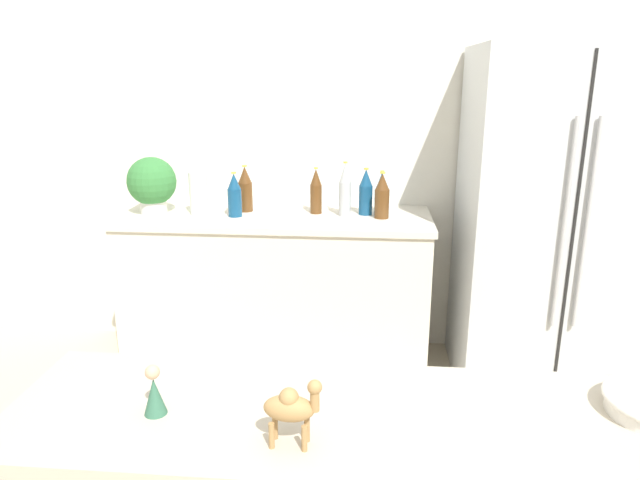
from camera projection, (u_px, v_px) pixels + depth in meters
wall_back at (362, 143)px, 3.39m from camera, size 8.00×0.06×2.55m
back_counter at (277, 289)px, 3.34m from camera, size 1.75×0.63×0.91m
refrigerator at (549, 224)px, 3.01m from camera, size 0.88×0.76×1.81m
potted_plant at (152, 183)px, 3.19m from camera, size 0.27×0.27×0.32m
paper_towel_roll at (199, 193)px, 3.18m from camera, size 0.10×0.10×0.24m
back_bottle_0 at (245, 189)px, 3.26m from camera, size 0.08×0.08×0.27m
back_bottle_1 at (382, 196)px, 3.10m from camera, size 0.08×0.08×0.25m
back_bottle_2 at (316, 192)px, 3.21m from camera, size 0.07×0.07×0.26m
back_bottle_3 at (345, 190)px, 3.14m from camera, size 0.07×0.07×0.30m
back_bottle_4 at (382, 193)px, 3.23m from camera, size 0.06×0.06×0.24m
back_bottle_5 at (366, 193)px, 3.18m from camera, size 0.08×0.08×0.26m
back_bottle_6 at (235, 195)px, 3.14m from camera, size 0.08×0.08×0.25m
camel_figurine at (292, 407)px, 1.16m from camera, size 0.12×0.06×0.15m
wise_man_figurine_blue at (154, 393)px, 1.28m from camera, size 0.05×0.05×0.12m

